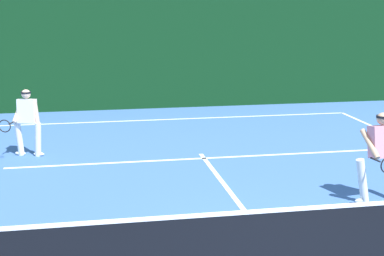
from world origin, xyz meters
name	(u,v)px	position (x,y,z in m)	size (l,w,h in m)	color
court_line_baseline_far	(174,119)	(0.00, 10.51, 0.00)	(10.90, 0.10, 0.01)	white
court_line_service	(204,158)	(0.00, 6.01, 0.00)	(8.89, 0.10, 0.01)	white
court_line_centre	(235,198)	(0.00, 3.20, 0.00)	(0.10, 6.40, 0.01)	white
tennis_net	(298,242)	(0.00, 0.00, 0.51)	(11.94, 0.09, 1.06)	#1E4723
player_near	(380,153)	(2.52, 2.62, 0.90)	(0.97, 0.91, 1.64)	silver
player_far	(27,120)	(-3.98, 7.00, 0.86)	(0.96, 0.86, 1.57)	silver
tennis_ball	(312,237)	(0.70, 1.20, 0.03)	(0.07, 0.07, 0.07)	#D1E033
back_fence_windscreen	(165,54)	(0.00, 12.45, 1.80)	(21.43, 0.12, 3.59)	black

